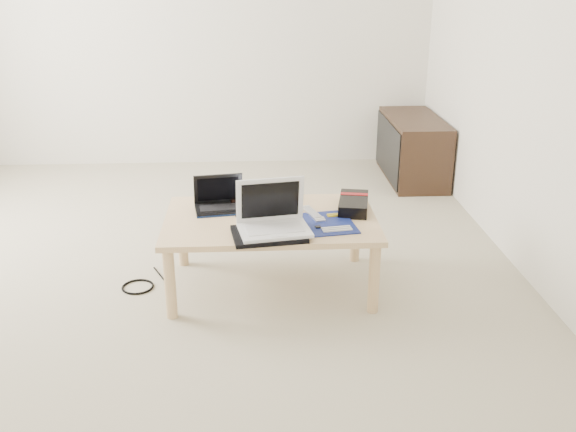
{
  "coord_description": "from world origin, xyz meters",
  "views": [
    {
      "loc": [
        0.5,
        -3.47,
        1.63
      ],
      "look_at": [
        0.67,
        -0.37,
        0.41
      ],
      "focal_mm": 40.0,
      "sensor_mm": 36.0,
      "label": 1
    }
  ],
  "objects": [
    {
      "name": "remote",
      "position": [
        0.8,
        -0.35,
        0.41
      ],
      "size": [
        0.11,
        0.21,
        0.02
      ],
      "color": "#BBBABF",
      "rests_on": "coffee_table"
    },
    {
      "name": "media_cabinet",
      "position": [
        1.77,
        1.45,
        0.25
      ],
      "size": [
        0.41,
        0.9,
        0.5
      ],
      "color": "#392817",
      "rests_on": "ground"
    },
    {
      "name": "cable_coil",
      "position": [
        0.45,
        -0.35,
        0.41
      ],
      "size": [
        0.12,
        0.12,
        0.01
      ],
      "primitive_type": "torus",
      "rotation": [
        0.0,
        0.0,
        -0.37
      ],
      "color": "black",
      "rests_on": "coffee_table"
    },
    {
      "name": "netbook",
      "position": [
        0.31,
        -0.23,
        0.44
      ],
      "size": [
        0.29,
        0.23,
        0.19
      ],
      "color": "black",
      "rests_on": "coffee_table"
    },
    {
      "name": "gpu_box",
      "position": [
        1.03,
        -0.28,
        0.43
      ],
      "size": [
        0.2,
        0.32,
        0.07
      ],
      "color": "black",
      "rests_on": "coffee_table"
    },
    {
      "name": "coffee_table",
      "position": [
        0.58,
        -0.37,
        0.35
      ],
      "size": [
        1.1,
        0.7,
        0.4
      ],
      "color": "tan",
      "rests_on": "ground"
    },
    {
      "name": "white_laptop",
      "position": [
        0.59,
        -0.58,
        0.47
      ],
      "size": [
        0.37,
        0.29,
        0.25
      ],
      "color": "silver",
      "rests_on": "neoprene_sleeve"
    },
    {
      "name": "floor_cable_trail",
      "position": [
        -0.01,
        -0.27,
        0.0
      ],
      "size": [
        0.16,
        0.32,
        0.01
      ],
      "primitive_type": "cylinder",
      "rotation": [
        1.57,
        0.0,
        0.45
      ],
      "color": "black",
      "rests_on": "ground"
    },
    {
      "name": "motherboard",
      "position": [
        0.87,
        -0.47,
        0.4
      ],
      "size": [
        0.3,
        0.35,
        0.01
      ],
      "color": "#0C1A52",
      "rests_on": "coffee_table"
    },
    {
      "name": "ground",
      "position": [
        0.0,
        0.0,
        0.0
      ],
      "size": [
        4.0,
        4.0,
        0.0
      ],
      "primitive_type": "plane",
      "color": "#B5A992",
      "rests_on": "ground"
    },
    {
      "name": "floor_cable_coil",
      "position": [
        -0.14,
        -0.35,
        0.01
      ],
      "size": [
        0.17,
        0.17,
        0.01
      ],
      "primitive_type": "torus",
      "rotation": [
        0.0,
        0.0,
        0.01
      ],
      "color": "black",
      "rests_on": "ground"
    },
    {
      "name": "book",
      "position": [
        0.55,
        -0.11,
        0.41
      ],
      "size": [
        0.36,
        0.33,
        0.03
      ],
      "color": "black",
      "rests_on": "coffee_table"
    },
    {
      "name": "tablet",
      "position": [
        0.54,
        -0.31,
        0.41
      ],
      "size": [
        0.27,
        0.24,
        0.01
      ],
      "color": "black",
      "rests_on": "coffee_table"
    },
    {
      "name": "neoprene_sleeve",
      "position": [
        0.57,
        -0.61,
        0.41
      ],
      "size": [
        0.38,
        0.3,
        0.02
      ],
      "primitive_type": "cube",
      "rotation": [
        0.0,
        0.0,
        0.14
      ],
      "color": "black",
      "rests_on": "coffee_table"
    }
  ]
}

